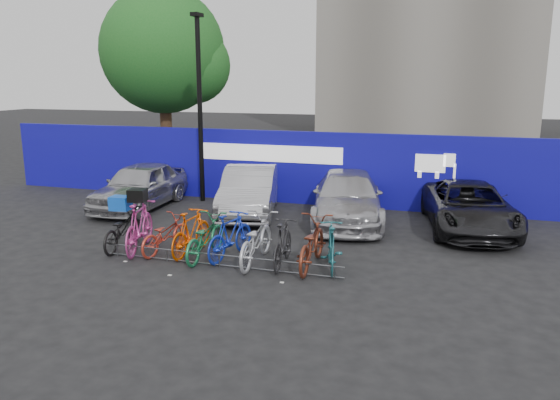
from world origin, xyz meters
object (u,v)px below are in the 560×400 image
at_px(tree, 168,54).
at_px(bike_8, 311,243).
at_px(bike_rack, 219,260).
at_px(car_1, 249,191).
at_px(bike_1, 139,226).
at_px(bike_9, 331,246).
at_px(car_0, 140,186).
at_px(bike_4, 205,238).
at_px(bike_6, 255,240).
at_px(bike_2, 165,234).
at_px(bike_5, 230,236).
at_px(lamppost, 200,104).
at_px(car_2, 347,197).
at_px(bike_7, 283,244).
at_px(bike_0, 122,229).
at_px(bike_3, 191,232).
at_px(car_3, 469,207).

xyz_separation_m(tree, bike_8, (8.72, -10.07, -4.52)).
xyz_separation_m(bike_rack, car_1, (-1.02, 4.71, 0.56)).
relative_size(bike_1, bike_9, 1.20).
bearing_deg(bike_1, tree, -79.78).
distance_m(car_0, bike_1, 4.60).
xyz_separation_m(bike_4, bike_8, (2.50, 0.13, 0.05)).
bearing_deg(bike_6, bike_2, -4.29).
relative_size(bike_rack, bike_5, 3.09).
xyz_separation_m(lamppost, car_2, (5.18, -1.20, -2.57)).
relative_size(bike_5, bike_7, 1.04).
xyz_separation_m(car_2, bike_9, (0.41, -4.17, -0.19)).
relative_size(car_0, bike_8, 2.06).
relative_size(tree, bike_8, 3.74).
bearing_deg(tree, car_1, -45.95).
bearing_deg(lamppost, bike_2, -74.00).
xyz_separation_m(bike_0, bike_3, (1.82, 0.08, 0.05)).
relative_size(car_3, bike_5, 2.58).
distance_m(car_3, bike_2, 8.16).
xyz_separation_m(bike_3, bike_9, (3.37, -0.02, -0.02)).
xyz_separation_m(tree, car_3, (12.12, -5.86, -4.42)).
height_order(car_0, car_1, car_0).
bearing_deg(car_2, bike_9, -94.99).
height_order(tree, bike_9, tree).
height_order(car_0, bike_7, car_0).
relative_size(lamppost, bike_6, 2.92).
bearing_deg(bike_9, car_1, -63.61).
xyz_separation_m(car_0, car_1, (3.64, 0.25, -0.01)).
height_order(car_3, bike_9, car_3).
height_order(bike_4, bike_5, bike_5).
bearing_deg(car_0, bike_rack, -45.96).
bearing_deg(bike_0, bike_9, 174.95).
relative_size(bike_6, bike_9, 1.23).
height_order(car_3, bike_2, car_3).
height_order(bike_2, bike_9, bike_9).
bearing_deg(bike_9, car_0, -41.98).
xyz_separation_m(lamppost, bike_4, (2.65, -5.54, -2.77)).
distance_m(lamppost, bike_7, 7.65).
xyz_separation_m(tree, bike_6, (7.45, -10.18, -4.52)).
height_order(car_1, bike_8, car_1).
relative_size(bike_rack, bike_9, 3.28).
relative_size(car_3, bike_7, 2.69).
height_order(tree, bike_5, tree).
xyz_separation_m(car_1, bike_1, (-1.27, -4.19, -0.11)).
relative_size(lamppost, bike_4, 3.20).
bearing_deg(car_0, bike_6, -38.92).
relative_size(tree, car_3, 1.67).
xyz_separation_m(bike_rack, car_2, (1.98, 4.80, 0.54)).
bearing_deg(bike_5, car_0, -27.93).
height_order(tree, bike_2, tree).
height_order(bike_6, bike_9, bike_6).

